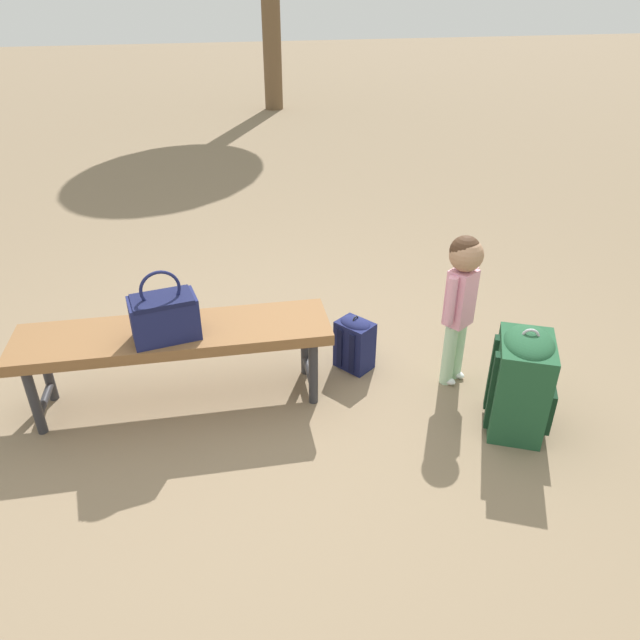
% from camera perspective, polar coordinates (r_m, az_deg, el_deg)
% --- Properties ---
extents(ground_plane, '(40.00, 40.00, 0.00)m').
position_cam_1_polar(ground_plane, '(3.24, -2.82, -8.33)').
color(ground_plane, '#7F6B51').
rests_on(ground_plane, ground).
extents(park_bench, '(1.61, 0.46, 0.45)m').
position_cam_1_polar(park_bench, '(3.14, -13.79, -1.80)').
color(park_bench, brown).
rests_on(park_bench, ground).
extents(handbag, '(0.35, 0.23, 0.37)m').
position_cam_1_polar(handbag, '(3.00, -14.76, 0.42)').
color(handbag, '#191E4C').
rests_on(handbag, park_bench).
extents(child_standing, '(0.21, 0.18, 0.88)m').
position_cam_1_polar(child_standing, '(3.22, 13.46, 2.95)').
color(child_standing, '#B2D8B2').
rests_on(child_standing, ground).
extents(backpack_large, '(0.39, 0.42, 0.58)m').
position_cam_1_polar(backpack_large, '(3.10, 18.84, -5.46)').
color(backpack_large, '#1E4C2D').
rests_on(backpack_large, ground).
extents(backpack_small, '(0.24, 0.25, 0.34)m').
position_cam_1_polar(backpack_small, '(3.45, 3.37, -2.11)').
color(backpack_small, '#191E4C').
rests_on(backpack_small, ground).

